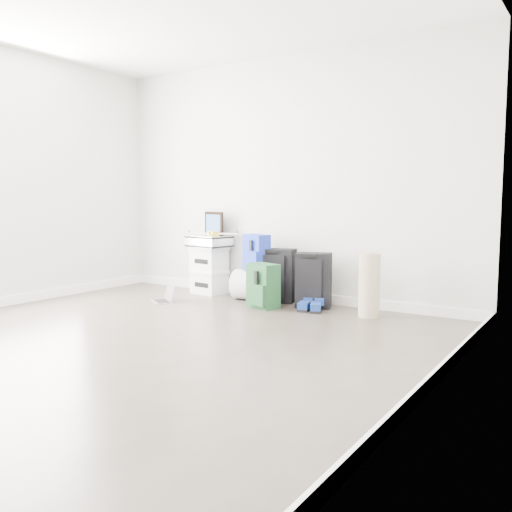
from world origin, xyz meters
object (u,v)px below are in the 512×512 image
Objects in this scene: laptop at (165,298)px; large_suitcase at (277,275)px; briefcase at (209,241)px; carry_on at (313,280)px; boxes_stack at (209,270)px; duffel_bag at (258,286)px.

large_suitcase is at bearing 65.44° from laptop.
carry_on is at bearing 5.76° from briefcase.
boxes_stack reaches higher than laptop.
large_suitcase is (0.96, -0.01, 0.01)m from boxes_stack.
large_suitcase reaches higher than boxes_stack.
large_suitcase is at bearing 5.84° from boxes_stack.
laptop is at bearing -86.75° from briefcase.
briefcase reaches higher than laptop.
large_suitcase is 0.48m from carry_on.
laptop is at bearing -146.45° from duffel_bag.
carry_on is (0.70, -0.01, 0.12)m from duffel_bag.
duffel_bag is at bearing 3.37° from briefcase.
duffel_bag is 0.26m from large_suitcase.
boxes_stack is 0.35m from briefcase.
briefcase reaches higher than boxes_stack.
laptop is at bearing -177.81° from carry_on.
boxes_stack is 1.44m from carry_on.
carry_on reaches higher than laptop.
duffel_bag is 0.71m from carry_on.
carry_on is 1.65m from laptop.
boxes_stack is at bearing 170.03° from duffel_bag.
boxes_stack is 0.96× the size of large_suitcase.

